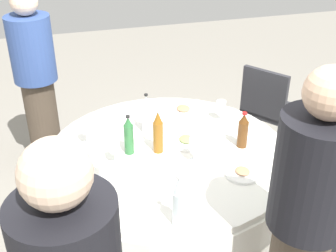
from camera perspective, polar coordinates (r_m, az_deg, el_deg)
The scene contains 21 objects.
ground_plane at distance 3.16m, azimuth 0.00°, elevation -14.61°, with size 10.00×10.00×0.00m, color gray.
dining_table at distance 2.78m, azimuth 0.00°, elevation -5.78°, with size 1.54×1.54×0.74m.
bottle_clear_mid at distance 2.09m, azimuth 1.34°, elevation -9.97°, with size 0.06×0.06×0.29m.
bottle_clear_far at distance 2.84m, azimuth -2.83°, elevation 1.47°, with size 0.06×0.06×0.28m.
bottle_brown_inner at distance 2.73m, azimuth 9.79°, elevation -0.63°, with size 0.06×0.06×0.24m.
bottle_green_left at distance 2.63m, azimuth -5.16°, elevation -1.29°, with size 0.06×0.06×0.26m.
bottle_amber_outer at distance 2.63m, azimuth -1.32°, elevation -0.87°, with size 0.06×0.06×0.29m.
wine_glass_left at distance 2.55m, azimuth -7.04°, elevation -2.70°, with size 0.07×0.07×0.15m.
wine_glass_outer at distance 2.55m, azimuth 3.52°, elevation -2.48°, with size 0.07×0.07×0.16m.
wine_glass_north at distance 2.77m, azimuth -10.70°, elevation -0.25°, with size 0.06×0.06×0.16m.
wine_glass_west at distance 2.44m, azimuth -9.02°, elevation -4.38°, with size 0.07×0.07×0.16m.
wine_glass_right at distance 3.02m, azimuth 6.98°, elevation 2.58°, with size 0.07×0.07×0.15m.
plate_right at distance 3.15m, azimuth 2.02°, elevation 2.11°, with size 0.24×0.24×0.04m.
plate_east at distance 2.78m, azimuth 2.43°, elevation -1.97°, with size 0.23×0.23×0.04m.
plate_south at distance 2.52m, azimuth 9.71°, elevation -6.08°, with size 0.20×0.20×0.04m.
fork_far at distance 2.45m, azimuth 1.21°, elevation -7.15°, with size 0.18×0.02×0.01m, color silver.
knife_inner at distance 2.59m, azimuth -13.19°, elevation -5.64°, with size 0.18×0.02×0.01m, color silver.
knife_left at distance 2.37m, azimuth -5.57°, elevation -8.61°, with size 0.18×0.02×0.01m, color silver.
person_mid at distance 2.06m, azimuth 17.27°, elevation -13.05°, with size 0.34×0.34×1.63m.
person_far at distance 3.66m, azimuth -16.83°, elevation 5.68°, with size 0.34×0.34×1.53m.
chair_north at distance 3.83m, azimuth 12.93°, elevation 2.62°, with size 0.56×0.56×0.87m.
Camera 1 is at (2.18, -0.63, 2.20)m, focal length 46.56 mm.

